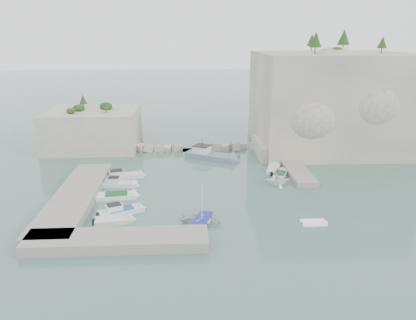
{
  "coord_description": "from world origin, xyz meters",
  "views": [
    {
      "loc": [
        -2.94,
        -48.8,
        19.99
      ],
      "look_at": [
        0.0,
        6.0,
        3.0
      ],
      "focal_mm": 35.0,
      "sensor_mm": 36.0,
      "label": 1
    }
  ],
  "objects_px": {
    "motorboat_b": "(120,186)",
    "tender_east_c": "(273,171)",
    "work_boat": "(212,158)",
    "motorboat_c": "(117,198)",
    "motorboat_e": "(114,222)",
    "rowboat": "(202,223)",
    "tender_east_a": "(277,185)",
    "motorboat_d": "(121,213)",
    "tender_east_b": "(280,177)",
    "inflatable_dinghy": "(313,225)",
    "tender_east_d": "(272,160)",
    "motorboat_a": "(123,178)"
  },
  "relations": [
    {
      "from": "tender_east_d",
      "to": "work_boat",
      "type": "distance_m",
      "value": 10.09
    },
    {
      "from": "motorboat_a",
      "to": "inflatable_dinghy",
      "type": "relative_size",
      "value": 2.19
    },
    {
      "from": "motorboat_b",
      "to": "tender_east_c",
      "type": "relative_size",
      "value": 1.02
    },
    {
      "from": "tender_east_c",
      "to": "tender_east_b",
      "type": "bearing_deg",
      "value": -152.55
    },
    {
      "from": "inflatable_dinghy",
      "to": "motorboat_b",
      "type": "bearing_deg",
      "value": 150.19
    },
    {
      "from": "motorboat_c",
      "to": "tender_east_a",
      "type": "distance_m",
      "value": 21.84
    },
    {
      "from": "work_boat",
      "to": "motorboat_c",
      "type": "bearing_deg",
      "value": -98.96
    },
    {
      "from": "motorboat_b",
      "to": "motorboat_e",
      "type": "height_order",
      "value": "motorboat_b"
    },
    {
      "from": "tender_east_c",
      "to": "work_boat",
      "type": "xyz_separation_m",
      "value": [
        -9.08,
        7.01,
        0.0
      ]
    },
    {
      "from": "tender_east_d",
      "to": "inflatable_dinghy",
      "type": "bearing_deg",
      "value": -178.86
    },
    {
      "from": "motorboat_b",
      "to": "motorboat_e",
      "type": "distance_m",
      "value": 11.5
    },
    {
      "from": "inflatable_dinghy",
      "to": "tender_east_b",
      "type": "relative_size",
      "value": 0.62
    },
    {
      "from": "motorboat_c",
      "to": "motorboat_e",
      "type": "bearing_deg",
      "value": -89.87
    },
    {
      "from": "rowboat",
      "to": "work_boat",
      "type": "height_order",
      "value": "work_boat"
    },
    {
      "from": "motorboat_e",
      "to": "tender_east_b",
      "type": "relative_size",
      "value": 0.96
    },
    {
      "from": "tender_east_c",
      "to": "work_boat",
      "type": "distance_m",
      "value": 11.48
    },
    {
      "from": "tender_east_d",
      "to": "work_boat",
      "type": "xyz_separation_m",
      "value": [
        -9.97,
        1.5,
        0.0
      ]
    },
    {
      "from": "motorboat_b",
      "to": "work_boat",
      "type": "height_order",
      "value": "work_boat"
    },
    {
      "from": "motorboat_b",
      "to": "rowboat",
      "type": "xyz_separation_m",
      "value": [
        10.94,
        -12.11,
        0.0
      ]
    },
    {
      "from": "motorboat_c",
      "to": "motorboat_d",
      "type": "distance_m",
      "value": 4.99
    },
    {
      "from": "rowboat",
      "to": "motorboat_c",
      "type": "bearing_deg",
      "value": 71.97
    },
    {
      "from": "inflatable_dinghy",
      "to": "tender_east_b",
      "type": "height_order",
      "value": "tender_east_b"
    },
    {
      "from": "rowboat",
      "to": "inflatable_dinghy",
      "type": "distance_m",
      "value": 12.31
    },
    {
      "from": "motorboat_b",
      "to": "motorboat_d",
      "type": "bearing_deg",
      "value": -76.33
    },
    {
      "from": "motorboat_a",
      "to": "rowboat",
      "type": "xyz_separation_m",
      "value": [
        10.93,
        -15.32,
        0.0
      ]
    },
    {
      "from": "motorboat_b",
      "to": "work_boat",
      "type": "relative_size",
      "value": 0.54
    },
    {
      "from": "motorboat_b",
      "to": "tender_east_d",
      "type": "xyz_separation_m",
      "value": [
        23.49,
        10.86,
        0.0
      ]
    },
    {
      "from": "tender_east_d",
      "to": "work_boat",
      "type": "bearing_deg",
      "value": 83.28
    },
    {
      "from": "tender_east_b",
      "to": "work_boat",
      "type": "relative_size",
      "value": 0.48
    },
    {
      "from": "rowboat",
      "to": "work_boat",
      "type": "relative_size",
      "value": 0.46
    },
    {
      "from": "motorboat_a",
      "to": "rowboat",
      "type": "distance_m",
      "value": 18.82
    },
    {
      "from": "tender_east_d",
      "to": "motorboat_a",
      "type": "bearing_deg",
      "value": 109.87
    },
    {
      "from": "tender_east_a",
      "to": "tender_east_c",
      "type": "xyz_separation_m",
      "value": [
        0.75,
        6.1,
        0.0
      ]
    },
    {
      "from": "motorboat_a",
      "to": "motorboat_b",
      "type": "relative_size",
      "value": 1.21
    },
    {
      "from": "tender_east_c",
      "to": "tender_east_d",
      "type": "height_order",
      "value": "tender_east_d"
    },
    {
      "from": "tender_east_a",
      "to": "rowboat",
      "type": "bearing_deg",
      "value": 134.81
    },
    {
      "from": "motorboat_c",
      "to": "work_boat",
      "type": "bearing_deg",
      "value": 44.92
    },
    {
      "from": "rowboat",
      "to": "tender_east_d",
      "type": "bearing_deg",
      "value": -10.28
    },
    {
      "from": "motorboat_b",
      "to": "tender_east_b",
      "type": "xyz_separation_m",
      "value": [
        23.07,
        2.64,
        0.0
      ]
    },
    {
      "from": "rowboat",
      "to": "inflatable_dinghy",
      "type": "height_order",
      "value": "rowboat"
    },
    {
      "from": "motorboat_c",
      "to": "tender_east_b",
      "type": "bearing_deg",
      "value": 10.3
    },
    {
      "from": "inflatable_dinghy",
      "to": "motorboat_d",
      "type": "bearing_deg",
      "value": 169.07
    },
    {
      "from": "motorboat_b",
      "to": "work_boat",
      "type": "xyz_separation_m",
      "value": [
        13.52,
        12.35,
        0.0
      ]
    },
    {
      "from": "inflatable_dinghy",
      "to": "work_boat",
      "type": "xyz_separation_m",
      "value": [
        -9.69,
        25.51,
        0.0
      ]
    },
    {
      "from": "motorboat_e",
      "to": "inflatable_dinghy",
      "type": "xyz_separation_m",
      "value": [
        22.06,
        -1.71,
        0.0
      ]
    },
    {
      "from": "motorboat_e",
      "to": "rowboat",
      "type": "bearing_deg",
      "value": -13.87
    },
    {
      "from": "motorboat_b",
      "to": "rowboat",
      "type": "relative_size",
      "value": 1.17
    },
    {
      "from": "motorboat_e",
      "to": "tender_east_d",
      "type": "xyz_separation_m",
      "value": [
        22.35,
        22.3,
        0.0
      ]
    },
    {
      "from": "motorboat_d",
      "to": "inflatable_dinghy",
      "type": "height_order",
      "value": "motorboat_d"
    },
    {
      "from": "motorboat_c",
      "to": "work_boat",
      "type": "xyz_separation_m",
      "value": [
        13.22,
        16.62,
        0.0
      ]
    }
  ]
}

